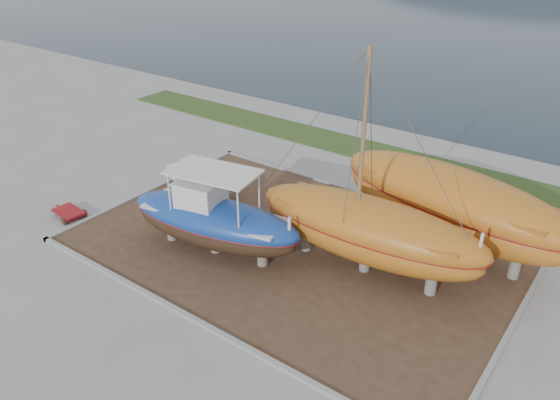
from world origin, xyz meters
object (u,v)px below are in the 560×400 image
Objects in this scene: orange_bare_hull at (450,211)px; red_trailer at (69,214)px; blue_caique at (214,212)px; orange_sailboat at (373,170)px; white_dinghy at (200,182)px.

orange_bare_hull reaches higher than red_trailer.
blue_caique is 0.73× the size of orange_bare_hull.
orange_sailboat is 0.89× the size of orange_bare_hull.
blue_caique is 3.36× the size of red_trailer.
blue_caique is at bearing -131.32° from orange_bare_hull.
blue_caique is 9.83m from orange_bare_hull.
orange_bare_hull is 4.59× the size of red_trailer.
orange_bare_hull is at bearing 11.15° from white_dinghy.
blue_caique reaches higher than orange_bare_hull.
orange_bare_hull is at bearing 28.29° from blue_caique.
orange_sailboat is at bearing 24.08° from red_trailer.
red_trailer is at bearing -142.33° from orange_bare_hull.
white_dinghy is 0.43× the size of orange_bare_hull.
orange_bare_hull is 17.41m from red_trailer.
blue_caique reaches higher than white_dinghy.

